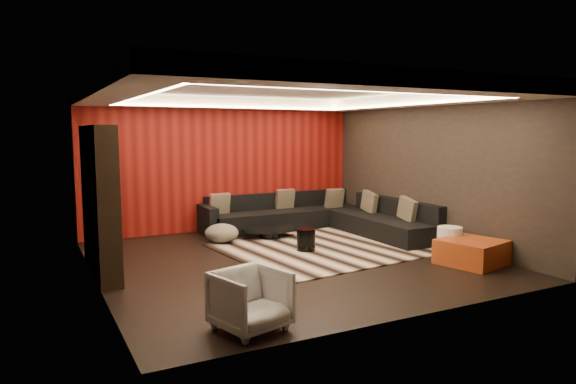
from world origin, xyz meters
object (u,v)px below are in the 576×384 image
drum_stool (306,240)px  sectional_sofa (321,219)px  white_side_table (449,242)px  coffee_table (270,232)px  armchair (251,300)px  orange_ottoman (472,252)px

drum_stool → sectional_sofa: (1.19, 1.49, 0.05)m
drum_stool → sectional_sofa: bearing=51.4°
white_side_table → sectional_sofa: sectional_sofa is taller
coffee_table → armchair: size_ratio=1.62×
white_side_table → drum_stool: bearing=143.4°
orange_ottoman → sectional_sofa: size_ratio=0.24×
white_side_table → orange_ottoman: size_ratio=0.58×
orange_ottoman → sectional_sofa: 3.54m
white_side_table → orange_ottoman: white_side_table is taller
white_side_table → armchair: 4.48m
white_side_table → armchair: bearing=-161.5°
drum_stool → orange_ottoman: 2.76m
coffee_table → drum_stool: drum_stool is taller
orange_ottoman → white_side_table: bearing=86.6°
orange_ottoman → armchair: bearing=-167.9°
armchair → sectional_sofa: (3.48, 4.36, -0.06)m
armchair → sectional_sofa: bearing=36.3°
coffee_table → sectional_sofa: bearing=7.3°
coffee_table → white_side_table: white_side_table is taller
coffee_table → drum_stool: bearing=-86.3°
armchair → sectional_sofa: sectional_sofa is taller
coffee_table → white_side_table: size_ratio=2.24×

